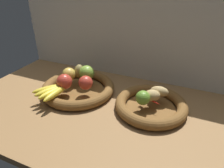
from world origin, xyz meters
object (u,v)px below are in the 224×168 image
(fruit_bowl_right, at_px, (151,105))
(potato_large, at_px, (152,95))
(banana_bunch_front, at_px, (54,90))
(chili_pepper, at_px, (151,99))
(potato_back, at_px, (159,91))
(apple_green_back, at_px, (87,73))
(fruit_bowl_left, at_px, (78,88))
(pear_brown, at_px, (80,71))
(lime_near, at_px, (143,98))
(apple_golden_left, at_px, (69,74))
(apple_red_front, at_px, (64,82))
(apple_red_right, at_px, (86,83))

(fruit_bowl_right, xyz_separation_m, potato_large, (-0.00, -0.00, 0.05))
(banana_bunch_front, height_order, chili_pepper, banana_bunch_front)
(fruit_bowl_right, bearing_deg, potato_back, 65.56)
(apple_green_back, bearing_deg, fruit_bowl_right, -9.37)
(fruit_bowl_left, height_order, potato_back, potato_back)
(banana_bunch_front, distance_m, chili_pepper, 0.45)
(pear_brown, distance_m, lime_near, 0.39)
(fruit_bowl_left, bearing_deg, apple_golden_left, 163.92)
(banana_bunch_front, bearing_deg, pear_brown, 81.95)
(apple_red_front, xyz_separation_m, pear_brown, (0.00, 0.13, -0.00))
(pear_brown, height_order, lime_near, pear_brown)
(apple_green_back, xyz_separation_m, pear_brown, (-0.05, 0.01, -0.00))
(potato_large, bearing_deg, apple_green_back, 170.63)
(apple_red_right, relative_size, chili_pepper, 0.66)
(apple_golden_left, height_order, lime_near, apple_golden_left)
(fruit_bowl_right, height_order, apple_red_right, apple_red_right)
(banana_bunch_front, bearing_deg, potato_large, 15.74)
(apple_golden_left, bearing_deg, fruit_bowl_left, -16.08)
(lime_near, xyz_separation_m, chili_pepper, (0.03, 0.04, -0.02))
(fruit_bowl_left, distance_m, apple_golden_left, 0.09)
(apple_red_front, relative_size, apple_red_right, 1.08)
(apple_red_front, height_order, chili_pepper, apple_red_front)
(fruit_bowl_right, distance_m, apple_red_right, 0.32)
(fruit_bowl_left, xyz_separation_m, apple_red_front, (-0.03, -0.06, 0.06))
(apple_red_right, bearing_deg, chili_pepper, 4.06)
(apple_red_front, distance_m, apple_golden_left, 0.09)
(fruit_bowl_left, xyz_separation_m, banana_bunch_front, (-0.05, -0.12, 0.04))
(apple_golden_left, xyz_separation_m, chili_pepper, (0.44, -0.02, -0.03))
(pear_brown, height_order, potato_large, pear_brown)
(apple_golden_left, relative_size, potato_back, 0.82)
(fruit_bowl_left, height_order, banana_bunch_front, banana_bunch_front)
(potato_large, bearing_deg, banana_bunch_front, -164.26)
(fruit_bowl_left, height_order, apple_red_right, apple_red_right)
(apple_red_front, height_order, apple_golden_left, apple_red_front)
(fruit_bowl_left, height_order, lime_near, lime_near)
(lime_near, relative_size, chili_pepper, 0.60)
(apple_green_back, bearing_deg, banana_bunch_front, -112.27)
(apple_green_back, height_order, banana_bunch_front, apple_green_back)
(apple_red_front, distance_m, pear_brown, 0.13)
(lime_near, bearing_deg, potato_back, 61.02)
(fruit_bowl_left, bearing_deg, potato_back, 6.94)
(apple_red_front, bearing_deg, chili_pepper, 7.99)
(potato_large, height_order, potato_back, potato_large)
(apple_green_back, bearing_deg, chili_pepper, -10.52)
(fruit_bowl_left, xyz_separation_m, potato_large, (0.38, -0.00, 0.05))
(fruit_bowl_left, relative_size, lime_near, 5.94)
(apple_red_right, height_order, potato_large, apple_red_right)
(chili_pepper, bearing_deg, potato_large, 106.31)
(potato_large, relative_size, potato_back, 0.88)
(apple_golden_left, height_order, pear_brown, pear_brown)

